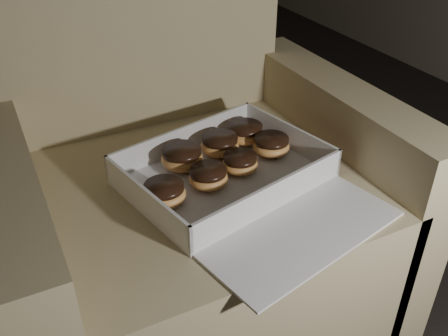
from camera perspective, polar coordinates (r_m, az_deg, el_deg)
armchair at (r=1.09m, az=-4.02°, el=-4.26°), size 0.79×0.67×0.83m
bakery_box at (r=0.94m, az=1.62°, el=-1.69°), size 0.44×0.49×0.06m
donut_a at (r=0.99m, az=-4.83°, el=1.21°), size 0.08×0.08×0.04m
donut_b at (r=0.93m, az=-1.82°, el=-1.00°), size 0.07×0.07×0.04m
donut_c at (r=1.03m, az=5.42°, el=2.63°), size 0.08×0.08×0.04m
donut_d at (r=1.03m, az=-0.48°, el=2.71°), size 0.08×0.08×0.04m
donut_e at (r=0.89m, az=-6.84°, el=-2.86°), size 0.08×0.08×0.04m
donut_f at (r=0.97m, az=1.85°, el=0.60°), size 0.07×0.07×0.04m
donut_g at (r=1.07m, az=2.44°, el=4.06°), size 0.08×0.08×0.04m
crumb_a at (r=1.01m, az=10.34°, el=0.16°), size 0.01×0.01×0.00m
crumb_b at (r=0.86m, az=-5.09°, el=-6.10°), size 0.01×0.01×0.00m
crumb_c at (r=1.02m, az=5.90°, el=1.11°), size 0.01×0.01×0.00m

